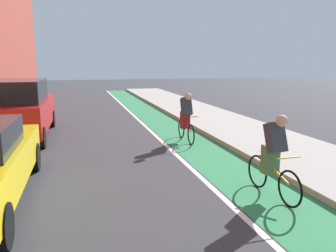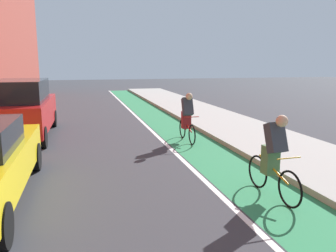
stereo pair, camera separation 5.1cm
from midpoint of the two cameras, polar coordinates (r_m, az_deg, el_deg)
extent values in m
plane|color=#38383D|center=(10.94, -10.97, -3.17)|extent=(83.22, 83.22, 0.00)
cube|color=#2D8451|center=(13.34, 0.63, -0.51)|extent=(1.60, 37.83, 0.00)
cube|color=white|center=(13.13, -3.16, -0.70)|extent=(0.12, 37.83, 0.00)
cube|color=#A8A59E|center=(14.11, 9.72, 0.23)|extent=(3.02, 37.83, 0.14)
cylinder|color=black|center=(8.82, -21.42, -4.83)|extent=(0.23, 0.66, 0.66)
cylinder|color=black|center=(5.44, -26.09, -14.79)|extent=(0.23, 0.66, 0.66)
cube|color=red|center=(12.79, -23.31, 1.80)|extent=(1.92, 4.74, 0.95)
cube|color=black|center=(12.47, -23.75, 5.27)|extent=(1.66, 2.86, 0.75)
cylinder|color=black|center=(14.77, -25.25, 0.85)|extent=(0.23, 0.66, 0.66)
cylinder|color=black|center=(14.52, -18.79, 1.15)|extent=(0.23, 0.66, 0.66)
cylinder|color=black|center=(10.99, -20.35, -1.82)|extent=(0.23, 0.66, 0.66)
torus|color=black|center=(6.57, 19.29, -9.79)|extent=(0.08, 0.68, 0.68)
torus|color=black|center=(7.39, 14.37, -7.28)|extent=(0.08, 0.68, 0.68)
cylinder|color=gold|center=(6.90, 16.78, -6.74)|extent=(0.09, 0.96, 0.33)
cylinder|color=gold|center=(7.03, 15.96, -5.72)|extent=(0.04, 0.12, 0.55)
cylinder|color=gold|center=(6.47, 19.17, -5.00)|extent=(0.48, 0.05, 0.02)
cube|color=#4C7247|center=(6.95, 16.35, -5.33)|extent=(0.29, 0.25, 0.56)
cube|color=#333842|center=(6.73, 17.16, -1.83)|extent=(0.34, 0.42, 0.60)
sphere|color=tan|center=(6.55, 18.10, 0.81)|extent=(0.22, 0.22, 0.22)
torus|color=black|center=(10.78, 3.69, -1.46)|extent=(0.04, 0.64, 0.64)
torus|color=black|center=(11.76, 2.08, -0.43)|extent=(0.04, 0.64, 0.64)
cylinder|color=red|center=(11.23, 2.86, 0.18)|extent=(0.04, 0.96, 0.33)
cylinder|color=red|center=(11.39, 2.59, 0.74)|extent=(0.04, 0.12, 0.55)
cylinder|color=red|center=(10.76, 3.59, 1.49)|extent=(0.48, 0.02, 0.02)
cube|color=maroon|center=(11.30, 2.71, 1.02)|extent=(0.28, 0.24, 0.56)
cube|color=#333842|center=(11.11, 2.93, 3.25)|extent=(0.32, 0.40, 0.60)
sphere|color=tan|center=(10.93, 3.19, 4.92)|extent=(0.22, 0.22, 0.22)
camera|label=1|loc=(0.03, -90.22, -0.04)|focal=36.83mm
camera|label=2|loc=(0.03, 89.78, 0.04)|focal=36.83mm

